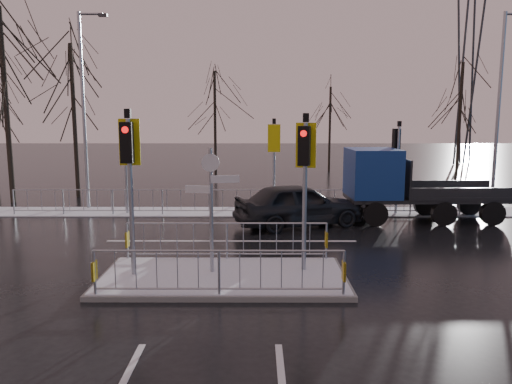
{
  "coord_description": "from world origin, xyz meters",
  "views": [
    {
      "loc": [
        0.82,
        -11.76,
        4.0
      ],
      "look_at": [
        0.79,
        2.49,
        1.8
      ],
      "focal_mm": 35.0,
      "sensor_mm": 36.0,
      "label": 1
    }
  ],
  "objects_px": {
    "street_lamp_right": "(500,105)",
    "traffic_island": "(223,264)",
    "car_far_lane": "(299,205)",
    "flatbed_truck": "(394,183)",
    "street_lamp_left": "(85,103)"
  },
  "relations": [
    {
      "from": "street_lamp_right",
      "to": "street_lamp_left",
      "type": "bearing_deg",
      "value": 176.63
    },
    {
      "from": "street_lamp_right",
      "to": "street_lamp_left",
      "type": "distance_m",
      "value": 17.03
    },
    {
      "from": "traffic_island",
      "to": "flatbed_truck",
      "type": "distance_m",
      "value": 9.29
    },
    {
      "from": "car_far_lane",
      "to": "street_lamp_left",
      "type": "bearing_deg",
      "value": 49.09
    },
    {
      "from": "car_far_lane",
      "to": "street_lamp_right",
      "type": "relative_size",
      "value": 0.58
    },
    {
      "from": "traffic_island",
      "to": "car_far_lane",
      "type": "xyz_separation_m",
      "value": [
        2.34,
        6.01,
        0.4
      ]
    },
    {
      "from": "flatbed_truck",
      "to": "street_lamp_left",
      "type": "height_order",
      "value": "street_lamp_left"
    },
    {
      "from": "street_lamp_right",
      "to": "street_lamp_left",
      "type": "xyz_separation_m",
      "value": [
        -17.0,
        1.0,
        0.1
      ]
    },
    {
      "from": "flatbed_truck",
      "to": "traffic_island",
      "type": "bearing_deg",
      "value": -130.91
    },
    {
      "from": "traffic_island",
      "to": "car_far_lane",
      "type": "distance_m",
      "value": 6.46
    },
    {
      "from": "traffic_island",
      "to": "flatbed_truck",
      "type": "relative_size",
      "value": 1.0
    },
    {
      "from": "traffic_island",
      "to": "car_far_lane",
      "type": "bearing_deg",
      "value": 68.68
    },
    {
      "from": "street_lamp_right",
      "to": "traffic_island",
      "type": "bearing_deg",
      "value": -141.27
    },
    {
      "from": "car_far_lane",
      "to": "flatbed_truck",
      "type": "relative_size",
      "value": 0.78
    },
    {
      "from": "car_far_lane",
      "to": "street_lamp_left",
      "type": "relative_size",
      "value": 0.57
    }
  ]
}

